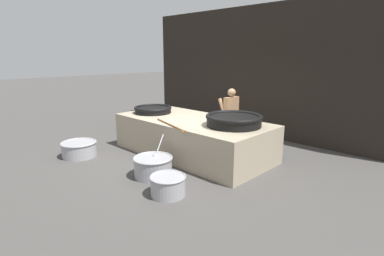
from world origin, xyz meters
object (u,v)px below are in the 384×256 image
object	(u,v)px
giant_wok_near	(153,109)
prep_bowl_vegetables	(153,166)
prep_bowl_meat	(79,148)
prep_bowl_extra	(168,185)
giant_wok_far	(234,120)
cook	(231,115)

from	to	relation	value
giant_wok_near	prep_bowl_vegetables	world-z (taller)	giant_wok_near
giant_wok_near	prep_bowl_meat	bearing A→B (deg)	-104.24
giant_wok_near	prep_bowl_extra	bearing A→B (deg)	-34.20
prep_bowl_meat	prep_bowl_extra	world-z (taller)	prep_bowl_meat
prep_bowl_vegetables	prep_bowl_meat	xyz separation A→B (m)	(-2.27, -0.49, -0.03)
giant_wok_near	prep_bowl_extra	xyz separation A→B (m)	(2.63, -1.79, -0.78)
giant_wok_far	prep_bowl_vegetables	size ratio (longest dim) A/B	1.30
cook	prep_bowl_extra	size ratio (longest dim) A/B	2.43
giant_wok_far	prep_bowl_vegetables	bearing A→B (deg)	-112.68
prep_bowl_meat	prep_bowl_vegetables	bearing A→B (deg)	12.09
giant_wok_far	cook	world-z (taller)	cook
giant_wok_near	cook	world-z (taller)	cook
cook	prep_bowl_meat	bearing A→B (deg)	60.72
prep_bowl_meat	prep_bowl_extra	xyz separation A→B (m)	(3.12, 0.13, -0.00)
cook	prep_bowl_vegetables	xyz separation A→B (m)	(0.20, -2.83, -0.62)
prep_bowl_vegetables	cook	bearing A→B (deg)	94.12
giant_wok_far	prep_bowl_extra	distance (m)	2.23
cook	prep_bowl_extra	world-z (taller)	cook
giant_wok_far	prep_bowl_extra	bearing A→B (deg)	-86.17
giant_wok_far	cook	bearing A→B (deg)	129.71
prep_bowl_vegetables	prep_bowl_extra	xyz separation A→B (m)	(0.86, -0.35, -0.03)
prep_bowl_vegetables	prep_bowl_extra	world-z (taller)	prep_bowl_vegetables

